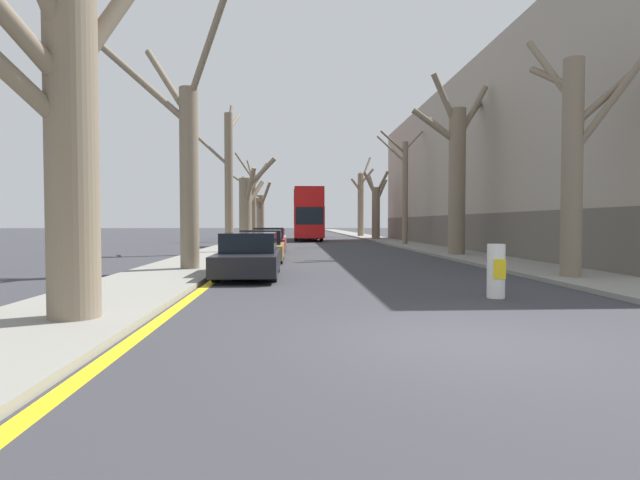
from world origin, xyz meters
TOP-DOWN VIEW (x-y plane):
  - ground_plane at (0.00, 0.00)m, footprint 300.00×300.00m
  - sidewalk_left at (-6.12, 50.00)m, footprint 2.89×120.00m
  - sidewalk_right at (6.12, 50.00)m, footprint 2.89×120.00m
  - building_facade_right at (12.56, 25.32)m, footprint 10.08×38.14m
  - kerb_line_stripe at (-4.50, 50.00)m, footprint 0.24×120.00m
  - street_tree_left_0 at (-5.83, 1.34)m, footprint 3.57×3.44m
  - street_tree_left_1 at (-5.78, 10.15)m, footprint 4.26×3.26m
  - street_tree_left_2 at (-5.64, 19.93)m, footprint 2.09×2.56m
  - street_tree_left_3 at (-5.48, 29.00)m, footprint 2.71×3.36m
  - street_tree_left_4 at (-5.84, 37.30)m, footprint 2.61×1.63m
  - street_tree_left_5 at (-5.76, 46.58)m, footprint 2.68×2.77m
  - street_tree_right_0 at (5.68, 7.05)m, footprint 2.02×3.26m
  - street_tree_right_1 at (5.72, 17.25)m, footprint 4.40×2.70m
  - street_tree_right_2 at (5.72, 28.64)m, footprint 3.79×2.78m
  - street_tree_right_3 at (5.62, 40.30)m, footprint 2.41×3.83m
  - street_tree_right_4 at (5.75, 51.48)m, footprint 2.78×4.42m
  - double_decker_bus at (-0.86, 40.66)m, footprint 2.60×11.55m
  - parked_car_0 at (-3.59, 8.56)m, footprint 1.80×4.58m
  - parked_car_1 at (-3.59, 14.56)m, footprint 1.87×4.60m
  - parked_car_2 at (-3.59, 21.02)m, footprint 1.82×4.28m
  - parked_car_3 at (-3.59, 26.48)m, footprint 1.72×4.57m
  - traffic_bollard at (2.17, 3.90)m, footprint 0.39×0.40m

SIDE VIEW (x-z plane):
  - ground_plane at x=0.00m, z-range 0.00..0.00m
  - kerb_line_stripe at x=-4.50m, z-range 0.00..0.01m
  - sidewalk_left at x=-6.12m, z-range 0.00..0.12m
  - sidewalk_right at x=6.12m, z-range 0.00..0.12m
  - traffic_bollard at x=2.17m, z-range 0.00..1.18m
  - parked_car_3 at x=-3.59m, z-range -0.02..1.25m
  - parked_car_1 at x=-3.59m, z-range -0.03..1.30m
  - parked_car_0 at x=-3.59m, z-range -0.03..1.31m
  - parked_car_2 at x=-3.59m, z-range -0.04..1.33m
  - double_decker_bus at x=-0.86m, z-range 0.31..5.02m
  - street_tree_left_5 at x=-5.76m, z-range -0.45..6.07m
  - street_tree_left_3 at x=-5.48m, z-range -0.20..6.05m
  - street_tree_right_3 at x=5.62m, z-range -0.20..6.32m
  - street_tree_left_0 at x=-5.83m, z-range -0.51..7.01m
  - street_tree_left_4 at x=-5.84m, z-range -0.46..7.32m
  - street_tree_right_0 at x=5.68m, z-range -0.17..7.21m
  - street_tree_left_1 at x=-5.78m, z-range -0.66..8.04m
  - street_tree_left_2 at x=-5.64m, z-range -0.03..8.01m
  - street_tree_right_2 at x=5.72m, z-range -0.13..8.43m
  - street_tree_right_4 at x=5.75m, z-range -0.55..8.98m
  - street_tree_right_1 at x=5.72m, z-range -0.16..8.63m
  - building_facade_right at x=12.56m, z-range -0.01..10.59m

